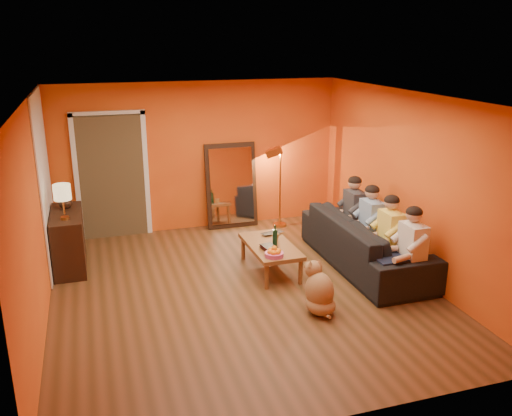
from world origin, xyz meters
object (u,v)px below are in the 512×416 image
object	(u,v)px
person_far_left	(412,251)
wine_bottle	(275,235)
table_lamp	(63,202)
dog	(320,287)
person_mid_left	(390,237)
sideboard	(69,240)
person_mid_right	(371,224)
sofa	(366,242)
vase	(65,202)
tumbler	(276,237)
person_far_right	(354,213)
laptop	(274,234)
floor_lamp	(280,188)
coffee_table	(270,258)
mirror_frame	(231,185)

from	to	relation	value
person_far_left	wine_bottle	size ratio (longest dim) A/B	3.94
table_lamp	person_far_left	distance (m)	4.82
dog	person_mid_left	size ratio (longest dim) A/B	0.55
table_lamp	wine_bottle	bearing A→B (deg)	-15.44
sideboard	person_mid_right	bearing A→B (deg)	-15.03
sofa	vase	distance (m)	4.54
dog	person_far_left	world-z (taller)	person_far_left
person_far_left	sideboard	bearing A→B (deg)	152.51
wine_bottle	tumbler	size ratio (longest dim) A/B	2.78
person_far_right	laptop	world-z (taller)	person_far_right
floor_lamp	wine_bottle	bearing A→B (deg)	-91.77
floor_lamp	vase	size ratio (longest dim) A/B	7.03
coffee_table	person_mid_left	bearing A→B (deg)	-24.64
wine_bottle	floor_lamp	bearing A→B (deg)	68.15
coffee_table	person_far_right	xyz separation A→B (m)	(1.56, 0.42, 0.40)
sideboard	dog	world-z (taller)	sideboard
person_mid_right	vase	size ratio (longest dim) A/B	5.96
sideboard	vase	xyz separation A→B (m)	(0.00, 0.25, 0.53)
coffee_table	wine_bottle	xyz separation A→B (m)	(0.05, -0.05, 0.37)
sideboard	sofa	bearing A→B (deg)	-16.72
tumbler	mirror_frame	bearing A→B (deg)	94.11
dog	wine_bottle	world-z (taller)	wine_bottle
person_mid_right	vase	world-z (taller)	person_mid_right
person_mid_left	laptop	bearing A→B (deg)	143.12
dog	vase	xyz separation A→B (m)	(-3.00, 2.65, 0.62)
mirror_frame	dog	world-z (taller)	mirror_frame
table_lamp	sideboard	bearing A→B (deg)	90.00
table_lamp	coffee_table	xyz separation A→B (m)	(2.81, -0.74, -0.90)
person_mid_right	laptop	size ratio (longest dim) A/B	3.49
sideboard	tumbler	size ratio (longest dim) A/B	10.57
person_far_left	floor_lamp	bearing A→B (deg)	103.68
dog	person_far_right	bearing A→B (deg)	58.47
person_mid_left	coffee_table	bearing A→B (deg)	156.32
sofa	tumbler	bearing A→B (deg)	74.90
tumbler	sideboard	bearing A→B (deg)	162.57
person_far_left	table_lamp	bearing A→B (deg)	155.70
mirror_frame	dog	bearing A→B (deg)	-86.56
laptop	tumbler	bearing A→B (deg)	-118.28
person_far_left	vase	size ratio (longest dim) A/B	5.96
table_lamp	coffee_table	bearing A→B (deg)	-14.75
person_mid_left	floor_lamp	bearing A→B (deg)	106.51
coffee_table	wine_bottle	bearing A→B (deg)	-45.96
person_mid_left	tumbler	distance (m)	1.65
coffee_table	person_far_left	distance (m)	2.02
person_far_left	tumbler	world-z (taller)	person_far_left
coffee_table	table_lamp	bearing A→B (deg)	164.28
tumbler	person_mid_left	bearing A→B (deg)	-29.19
sideboard	sofa	size ratio (longest dim) A/B	0.46
vase	sideboard	bearing A→B (deg)	-90.00
sofa	person_mid_left	xyz separation A→B (m)	(0.13, -0.45, 0.23)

